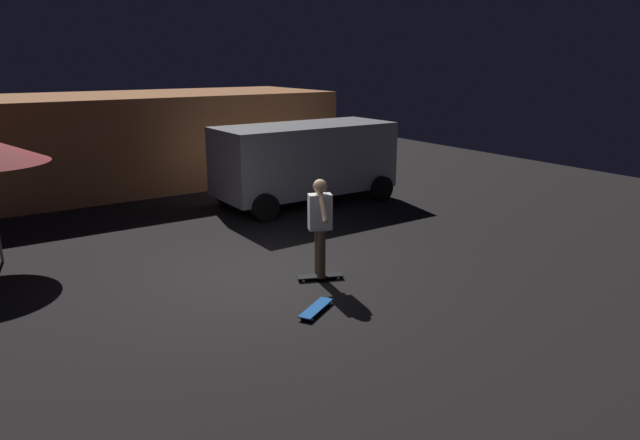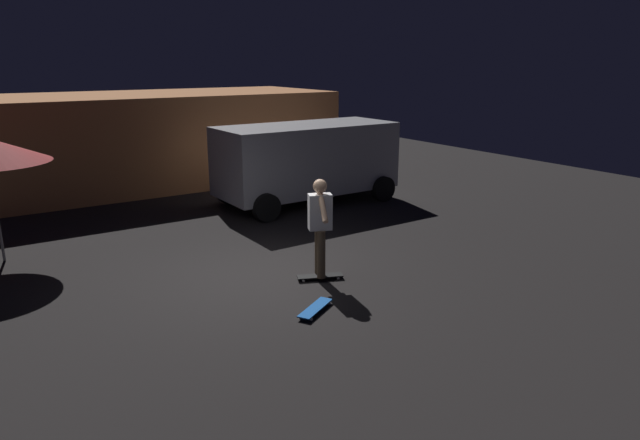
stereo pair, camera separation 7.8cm
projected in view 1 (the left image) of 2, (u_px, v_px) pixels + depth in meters
ground_plane at (258, 277)px, 9.70m from camera, size 28.00×28.00×0.00m
low_building at (162, 137)px, 17.21m from camera, size 9.87×4.49×2.65m
parked_van at (305, 159)px, 14.47m from camera, size 4.64×2.28×2.03m
skateboard_ridden at (320, 276)px, 9.59m from camera, size 0.80×0.48×0.07m
skateboard_spare at (316, 308)px, 8.35m from camera, size 0.77×0.57×0.07m
skater at (320, 221)px, 9.32m from camera, size 0.45×0.94×1.67m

